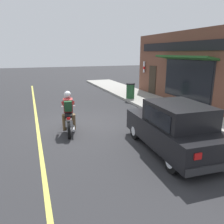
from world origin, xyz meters
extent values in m
plane|color=#2B2B2D|center=(0.00, 0.00, 0.00)|extent=(80.00, 80.00, 0.00)
cube|color=#9E9B93|center=(5.00, 3.00, 0.07)|extent=(2.60, 22.00, 0.14)
cube|color=#D1C64C|center=(-1.80, 3.00, 0.00)|extent=(0.12, 19.80, 0.01)
cube|color=brown|center=(6.55, 2.38, 2.10)|extent=(0.50, 9.06, 4.20)
cube|color=black|center=(6.28, 1.25, 1.55)|extent=(0.04, 3.80, 2.10)
cube|color=black|center=(6.29, 1.25, 1.55)|extent=(0.02, 3.99, 2.20)
cube|color=#2D2319|center=(6.28, 4.87, 1.05)|extent=(0.04, 0.90, 2.10)
cube|color=#235623|center=(5.95, 1.25, 2.75)|extent=(0.81, 4.35, 0.24)
cube|color=black|center=(6.27, 2.38, 3.35)|extent=(0.06, 7.70, 0.50)
cylinder|color=white|center=(6.20, 6.01, 1.90)|extent=(0.14, 0.14, 0.70)
cylinder|color=red|center=(6.20, 6.01, 1.90)|extent=(0.15, 0.15, 0.20)
sphere|color=silver|center=(6.20, 6.01, 2.30)|extent=(0.16, 0.16, 0.16)
cylinder|color=black|center=(-0.52, 0.10, 0.31)|extent=(0.20, 0.63, 0.62)
cylinder|color=silver|center=(-0.52, 0.10, 0.31)|extent=(0.15, 0.23, 0.22)
cylinder|color=black|center=(-0.75, -1.28, 0.31)|extent=(0.20, 0.63, 0.62)
cylinder|color=silver|center=(-0.75, -1.28, 0.31)|extent=(0.15, 0.23, 0.22)
cube|color=silver|center=(-0.64, -0.64, 0.39)|extent=(0.34, 0.44, 0.24)
ellipsoid|color=orange|center=(-0.60, -0.39, 0.80)|extent=(0.38, 0.56, 0.24)
cube|color=black|center=(-0.68, -0.86, 0.76)|extent=(0.35, 0.60, 0.10)
cylinder|color=silver|center=(-0.53, 0.01, 0.62)|extent=(0.12, 0.33, 0.68)
cylinder|color=silver|center=(-0.55, -0.11, 0.91)|extent=(0.56, 0.13, 0.04)
sphere|color=silver|center=(-0.53, 0.05, 0.79)|extent=(0.16, 0.16, 0.16)
cylinder|color=silver|center=(-0.55, -1.06, 0.29)|extent=(0.17, 0.56, 0.08)
cube|color=red|center=(-0.74, -1.23, 0.73)|extent=(0.13, 0.08, 0.08)
cylinder|color=brown|center=(-0.83, -0.67, 0.43)|extent=(0.20, 0.37, 0.71)
cylinder|color=brown|center=(-0.48, -0.73, 0.43)|extent=(0.20, 0.37, 0.71)
cube|color=#B23333|center=(-0.65, -0.68, 1.08)|extent=(0.39, 0.38, 0.57)
cylinder|color=#B23333|center=(-0.81, -0.41, 1.12)|extent=(0.18, 0.53, 0.26)
cylinder|color=#B23333|center=(-0.41, -0.48, 1.12)|extent=(0.18, 0.53, 0.26)
sphere|color=silver|center=(-0.64, -0.63, 1.49)|extent=(0.26, 0.26, 0.26)
cube|color=#1E4728|center=(-0.68, -0.84, 1.10)|extent=(0.32, 0.28, 0.42)
cylinder|color=black|center=(1.47, -2.16, 0.30)|extent=(0.22, 0.61, 0.60)
cylinder|color=silver|center=(1.47, -2.16, 0.30)|extent=(0.22, 0.34, 0.33)
cylinder|color=black|center=(2.91, -2.25, 0.30)|extent=(0.22, 0.61, 0.60)
cylinder|color=silver|center=(2.91, -2.25, 0.30)|extent=(0.22, 0.34, 0.33)
cylinder|color=black|center=(1.32, -4.55, 0.30)|extent=(0.22, 0.61, 0.60)
cylinder|color=silver|center=(1.32, -4.55, 0.30)|extent=(0.22, 0.34, 0.33)
cylinder|color=black|center=(2.76, -4.64, 0.30)|extent=(0.22, 0.61, 0.60)
cylinder|color=silver|center=(2.76, -4.64, 0.30)|extent=(0.22, 0.34, 0.33)
cube|color=black|center=(2.12, -3.40, 0.60)|extent=(1.87, 3.79, 0.70)
cube|color=black|center=(2.10, -3.65, 1.24)|extent=(1.55, 1.99, 0.66)
cube|color=black|center=(2.15, -2.78, 1.19)|extent=(1.34, 0.43, 0.51)
cube|color=black|center=(1.38, -3.61, 1.22)|extent=(0.12, 1.52, 0.46)
cube|color=black|center=(2.82, -3.69, 1.22)|extent=(0.12, 1.52, 0.46)
cube|color=silver|center=(1.72, -1.51, 0.72)|extent=(0.24, 0.05, 0.14)
cube|color=red|center=(1.49, -5.23, 0.74)|extent=(0.20, 0.05, 0.16)
cube|color=silver|center=(2.74, -1.58, 0.72)|extent=(0.24, 0.05, 0.14)
cube|color=#28282B|center=(2.23, -1.57, 0.35)|extent=(1.61, 0.22, 0.20)
cube|color=#28282B|center=(2.00, -5.23, 0.35)|extent=(1.61, 0.22, 0.20)
cylinder|color=red|center=(4.26, -1.69, 0.22)|extent=(0.24, 0.24, 0.16)
cylinder|color=red|center=(4.26, -1.69, 0.59)|extent=(0.18, 0.18, 0.58)
sphere|color=red|center=(4.26, -1.69, 0.92)|extent=(0.20, 0.20, 0.20)
cylinder|color=red|center=(4.13, -1.69, 0.64)|extent=(0.10, 0.08, 0.08)
cylinder|color=red|center=(4.39, -1.69, 0.64)|extent=(0.10, 0.08, 0.08)
cylinder|color=#23512D|center=(4.10, 3.88, 0.59)|extent=(0.52, 0.52, 0.90)
cylinder|color=black|center=(4.10, 3.88, 1.08)|extent=(0.56, 0.56, 0.08)
camera|label=1|loc=(-1.90, -8.76, 3.01)|focal=35.00mm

